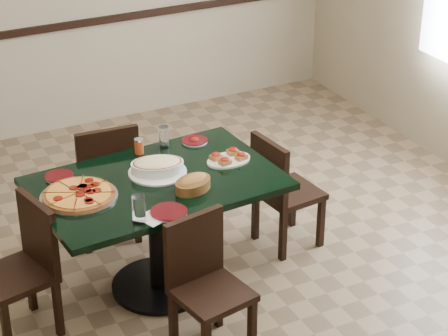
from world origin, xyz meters
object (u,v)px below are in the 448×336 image
chair_near (204,279)px  pepperoni_pizza (79,195)px  main_table (157,208)px  bruschetta_platter (229,158)px  chair_far (106,177)px  chair_right (280,188)px  bread_basket (193,183)px  chair_left (26,263)px  lasagna_casserole (157,166)px

chair_near → pepperoni_pizza: 0.85m
main_table → bruschetta_platter: size_ratio=4.91×
chair_far → chair_right: (0.98, -0.57, -0.04)m
chair_far → bread_basket: chair_far is taller
chair_left → main_table: bearing=79.5°
main_table → pepperoni_pizza: bearing=175.1°
pepperoni_pizza → lasagna_casserole: 0.51m
main_table → bruschetta_platter: bearing=-0.1°
chair_left → bruschetta_platter: (1.30, 0.06, 0.33)m
chair_near → chair_left: 1.01m
chair_far → chair_near: bearing=99.0°
chair_right → bread_basket: size_ratio=2.85×
chair_far → chair_left: bearing=48.2°
main_table → bruschetta_platter: (0.49, 0.03, 0.21)m
pepperoni_pizza → lasagna_casserole: (0.51, 0.07, 0.03)m
chair_right → lasagna_casserole: (-0.85, -0.01, 0.36)m
main_table → chair_far: chair_far is taller
chair_right → pepperoni_pizza: chair_right is taller
chair_far → bread_basket: (0.23, -0.85, 0.31)m
chair_near → chair_far: bearing=84.2°
main_table → bread_basket: (0.14, -0.19, 0.22)m
pepperoni_pizza → bread_basket: bearing=-18.7°
chair_left → bruschetta_platter: bearing=80.0°
chair_right → lasagna_casserole: 0.92m
chair_right → chair_left: (-1.71, -0.12, 0.01)m
lasagna_casserole → bread_basket: bearing=-54.5°
pepperoni_pizza → chair_far: bearing=59.8°
lasagna_casserole → bread_basket: 0.29m
bread_basket → chair_far: bearing=83.9°
chair_far → bread_basket: size_ratio=3.11×
pepperoni_pizza → chair_left: bearing=-172.7°
chair_right → pepperoni_pizza: (-1.36, -0.08, 0.33)m
pepperoni_pizza → bruschetta_platter: 0.95m
chair_far → lasagna_casserole: bearing=107.3°
pepperoni_pizza → bread_basket: bread_basket is taller
main_table → pepperoni_pizza: 0.50m
pepperoni_pizza → chair_right: bearing=3.3°
main_table → chair_far: 0.67m
pepperoni_pizza → lasagna_casserole: bearing=7.8°
chair_far → chair_right: chair_far is taller
chair_right → bruschetta_platter: 0.53m
bread_basket → bruschetta_platter: 0.41m
main_table → lasagna_casserole: 0.25m
bread_basket → chair_near: bearing=-129.0°
bruschetta_platter → chair_left: bearing=178.3°
chair_left → bread_basket: (0.96, -0.16, 0.34)m
main_table → chair_right: bearing=2.2°
chair_near → pepperoni_pizza: size_ratio=1.81×
chair_near → chair_left: chair_left is taller
bread_basket → main_table: bearing=105.2°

